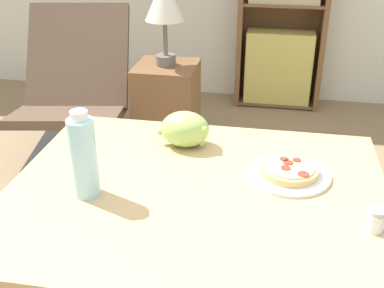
% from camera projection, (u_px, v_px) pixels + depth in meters
% --- Properties ---
extents(dining_table, '(1.03, 0.84, 0.72)m').
position_uv_depth(dining_table, '(196.00, 222.00, 1.35)').
color(dining_table, tan).
rests_on(dining_table, ground_plane).
extents(pizza_on_plate, '(0.24, 0.24, 0.04)m').
position_uv_depth(pizza_on_plate, '(289.00, 172.00, 1.36)').
color(pizza_on_plate, white).
rests_on(pizza_on_plate, dining_table).
extents(grape_bunch, '(0.17, 0.12, 0.11)m').
position_uv_depth(grape_bunch, '(185.00, 129.00, 1.51)').
color(grape_bunch, '#A8CC66').
rests_on(grape_bunch, dining_table).
extents(drink_bottle, '(0.07, 0.07, 0.24)m').
position_uv_depth(drink_bottle, '(84.00, 156.00, 1.24)').
color(drink_bottle, '#A3DBEA').
rests_on(drink_bottle, dining_table).
extents(salt_shaker, '(0.04, 0.04, 0.06)m').
position_uv_depth(salt_shaker, '(376.00, 220.00, 1.13)').
color(salt_shaker, white).
rests_on(salt_shaker, dining_table).
extents(lounge_chair_near, '(0.70, 0.85, 0.88)m').
position_uv_depth(lounge_chair_near, '(77.00, 117.00, 2.82)').
color(lounge_chair_near, black).
rests_on(lounge_chair_near, ground_plane).
extents(bookshelf, '(0.63, 0.26, 1.53)m').
position_uv_depth(bookshelf, '(283.00, 12.00, 3.46)').
color(bookshelf, brown).
rests_on(bookshelf, ground_plane).
extents(side_table, '(0.34, 0.34, 0.61)m').
position_uv_depth(side_table, '(167.00, 115.00, 2.80)').
color(side_table, brown).
rests_on(side_table, ground_plane).
extents(table_lamp, '(0.21, 0.21, 0.48)m').
position_uv_depth(table_lamp, '(164.00, 3.00, 2.51)').
color(table_lamp, '#665B51').
rests_on(table_lamp, side_table).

